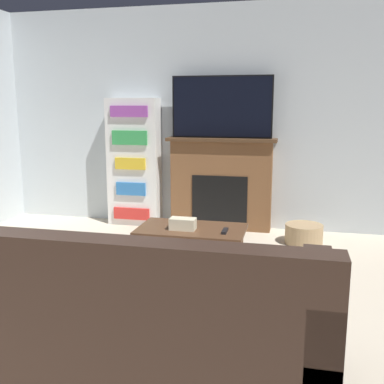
% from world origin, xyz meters
% --- Properties ---
extents(wall_back, '(6.63, 0.06, 2.70)m').
position_xyz_m(wall_back, '(0.00, 4.14, 1.35)').
color(wall_back, silver).
rests_on(wall_back, ground_plane).
extents(fireplace, '(1.33, 0.28, 1.13)m').
position_xyz_m(fireplace, '(0.02, 3.99, 0.57)').
color(fireplace, brown).
rests_on(fireplace, ground_plane).
extents(tv, '(1.21, 0.03, 0.73)m').
position_xyz_m(tv, '(0.02, 3.97, 1.49)').
color(tv, black).
rests_on(tv, fireplace).
extents(couch, '(2.51, 0.89, 0.93)m').
position_xyz_m(couch, '(-0.14, 0.74, 0.31)').
color(couch, black).
rests_on(couch, ground_plane).
extents(coffee_table, '(0.93, 0.54, 0.47)m').
position_xyz_m(coffee_table, '(0.04, 2.28, 0.40)').
color(coffee_table, brown).
rests_on(coffee_table, ground_plane).
extents(tissue_box, '(0.22, 0.12, 0.10)m').
position_xyz_m(tissue_box, '(-0.02, 2.21, 0.52)').
color(tissue_box, beige).
rests_on(tissue_box, coffee_table).
extents(remote_control, '(0.04, 0.15, 0.02)m').
position_xyz_m(remote_control, '(0.35, 2.21, 0.48)').
color(remote_control, black).
rests_on(remote_control, coffee_table).
extents(bookshelf, '(0.66, 0.29, 1.60)m').
position_xyz_m(bookshelf, '(-1.10, 3.97, 0.80)').
color(bookshelf, white).
rests_on(bookshelf, ground_plane).
extents(storage_basket, '(0.41, 0.41, 0.22)m').
position_xyz_m(storage_basket, '(1.03, 3.57, 0.11)').
color(storage_basket, tan).
rests_on(storage_basket, ground_plane).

